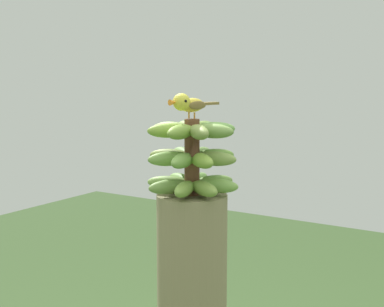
# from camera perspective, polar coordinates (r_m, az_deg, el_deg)

# --- Properties ---
(banana_bunch) EXTENTS (0.28, 0.28, 0.23)m
(banana_bunch) POSITION_cam_1_polar(r_m,az_deg,el_deg) (1.75, 0.00, -0.35)
(banana_bunch) COLOR brown
(banana_bunch) RESTS_ON banana_tree
(perched_bird) EXTENTS (0.07, 0.19, 0.08)m
(perched_bird) POSITION_cam_1_polar(r_m,az_deg,el_deg) (1.75, -0.40, 4.78)
(perched_bird) COLOR #C68933
(perched_bird) RESTS_ON banana_bunch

